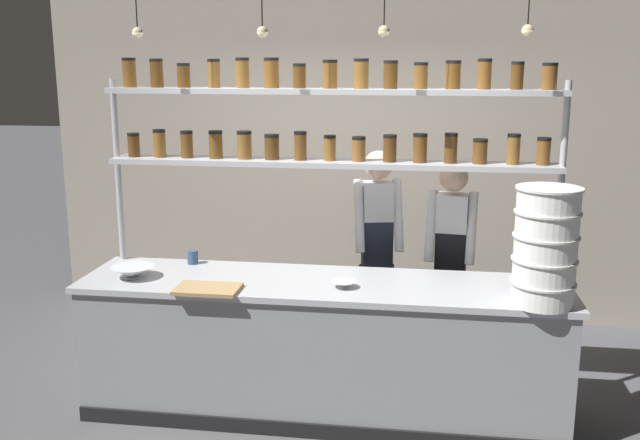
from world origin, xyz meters
TOP-DOWN VIEW (x-y plane):
  - ground_plane at (0.00, 0.00)m, footprint 40.00×40.00m
  - back_wall at (0.00, 2.00)m, footprint 5.59×0.12m
  - prep_counter at (0.00, -0.00)m, footprint 3.19×0.76m
  - spice_shelf_unit at (-0.00, 0.33)m, footprint 3.07×0.28m
  - chef_left at (0.30, 0.81)m, footprint 0.40×0.33m
  - chef_center at (0.84, 0.72)m, footprint 0.38×0.30m
  - container_stack at (1.34, -0.25)m, footprint 0.38×0.38m
  - cutting_board at (-0.69, -0.30)m, footprint 0.40×0.26m
  - prep_bowl_near_left at (-1.26, -0.10)m, footprint 0.29×0.29m
  - prep_bowl_center_front at (0.15, -0.11)m, footprint 0.16×0.16m
  - serving_cup_front at (-0.97, 0.28)m, footprint 0.08×0.08m
  - pendant_light_row at (0.00, 0.00)m, footprint 2.45×0.07m

SIDE VIEW (x-z plane):
  - ground_plane at x=0.00m, z-range 0.00..0.00m
  - prep_counter at x=0.00m, z-range 0.00..0.92m
  - chef_center at x=0.84m, z-range 0.12..1.73m
  - cutting_board at x=-0.69m, z-range 0.92..0.94m
  - prep_bowl_center_front at x=0.15m, z-range 0.92..0.96m
  - prep_bowl_near_left at x=-1.26m, z-range 0.92..1.00m
  - serving_cup_front at x=-0.97m, z-range 0.92..1.02m
  - chef_left at x=0.30m, z-range 0.13..1.81m
  - container_stack at x=1.34m, z-range 0.92..1.62m
  - back_wall at x=0.00m, z-range 0.00..3.18m
  - spice_shelf_unit at x=0.00m, z-range 0.70..3.05m
  - pendant_light_row at x=0.00m, z-range 2.20..2.87m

